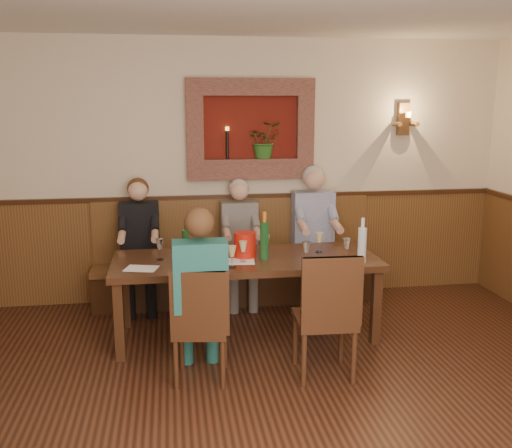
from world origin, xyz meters
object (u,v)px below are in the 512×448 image
at_px(person_bench_left, 140,257).
at_px(person_bench_mid, 240,254).
at_px(person_bench_right, 314,246).
at_px(spittoon_bucket, 245,245).
at_px(chair_near_right, 324,340).
at_px(wine_bottle_green_a, 264,240).
at_px(person_chair_front, 200,309).
at_px(dining_table, 246,266).
at_px(wine_bottle_green_b, 186,243).
at_px(water_bottle, 362,244).
at_px(bench, 235,272).
at_px(chair_near_left, 201,347).

bearing_deg(person_bench_left, person_bench_mid, 0.06).
distance_m(person_bench_left, person_bench_right, 1.85).
height_order(person_bench_mid, spittoon_bucket, person_bench_mid).
xyz_separation_m(chair_near_right, spittoon_bucket, (-0.51, 0.91, 0.57)).
height_order(person_bench_mid, wine_bottle_green_a, person_bench_mid).
bearing_deg(person_bench_left, person_chair_front, -71.86).
height_order(dining_table, wine_bottle_green_a, wine_bottle_green_a).
height_order(wine_bottle_green_b, water_bottle, water_bottle).
bearing_deg(wine_bottle_green_a, spittoon_bucket, 149.15).
relative_size(bench, spittoon_bucket, 13.16).
xyz_separation_m(chair_near_right, wine_bottle_green_b, (-1.05, 0.93, 0.59)).
distance_m(dining_table, person_bench_right, 1.20).
distance_m(bench, person_chair_front, 1.80).
bearing_deg(wine_bottle_green_b, person_bench_right, 29.28).
xyz_separation_m(chair_near_right, water_bottle, (0.49, 0.59, 0.62)).
distance_m(person_bench_right, wine_bottle_green_b, 1.63).
bearing_deg(person_bench_left, wine_bottle_green_b, -60.16).
height_order(wine_bottle_green_a, wine_bottle_green_b, wine_bottle_green_a).
height_order(person_bench_left, person_chair_front, person_chair_front).
distance_m(bench, wine_bottle_green_b, 1.18).
bearing_deg(spittoon_bucket, wine_bottle_green_b, 177.18).
relative_size(wine_bottle_green_a, wine_bottle_green_b, 1.23).
height_order(dining_table, wine_bottle_green_b, wine_bottle_green_b).
distance_m(bench, chair_near_right, 1.89).
xyz_separation_m(person_bench_mid, spittoon_bucket, (-0.06, -0.81, 0.31)).
relative_size(dining_table, chair_near_left, 2.57).
height_order(chair_near_left, person_bench_mid, person_bench_mid).
xyz_separation_m(person_bench_right, spittoon_bucket, (-0.86, -0.81, 0.25)).
height_order(person_chair_front, water_bottle, person_chair_front).
relative_size(chair_near_right, water_bottle, 2.57).
bearing_deg(bench, person_chair_front, -104.99).
distance_m(chair_near_left, person_chair_front, 0.30).
bearing_deg(person_chair_front, person_bench_right, 50.79).
distance_m(person_bench_left, person_chair_front, 1.70).
distance_m(chair_near_left, chair_near_right, 0.97).
bearing_deg(dining_table, chair_near_right, -60.09).
xyz_separation_m(person_bench_right, wine_bottle_green_a, (-0.70, -0.91, 0.32)).
distance_m(person_bench_mid, spittoon_bucket, 0.87).
xyz_separation_m(dining_table, person_chair_front, (-0.46, -0.78, -0.10)).
xyz_separation_m(chair_near_left, spittoon_bucket, (0.46, 0.83, 0.59)).
distance_m(dining_table, water_bottle, 1.06).
bearing_deg(dining_table, person_bench_right, 44.31).
relative_size(chair_near_right, wine_bottle_green_a, 2.37).
distance_m(person_bench_right, person_chair_front, 2.08).
relative_size(person_bench_left, wine_bottle_green_b, 3.90).
relative_size(wine_bottle_green_b, water_bottle, 0.88).
distance_m(person_bench_mid, wine_bottle_green_a, 0.99).
distance_m(person_chair_front, water_bottle, 1.57).
xyz_separation_m(bench, person_chair_front, (-0.46, -1.72, 0.25)).
height_order(chair_near_left, person_chair_front, person_chair_front).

